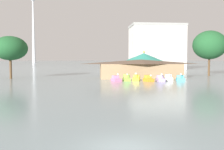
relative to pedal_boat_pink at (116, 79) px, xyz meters
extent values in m
plane|color=gray|center=(-3.61, -37.12, -0.48)|extent=(2000.00, 2000.00, 0.00)
cube|color=pink|center=(0.02, -0.05, -0.19)|extent=(2.05, 2.60, 0.57)
cube|color=pink|center=(-0.07, 0.22, 0.39)|extent=(1.48, 1.34, 0.59)
cylinder|color=pink|center=(0.27, -0.93, 0.44)|extent=(0.14, 0.14, 0.69)
sphere|color=white|center=(0.27, -0.93, 0.98)|extent=(0.39, 0.39, 0.39)
cube|color=#8CCC3F|center=(2.23, 0.58, -0.15)|extent=(1.35, 2.44, 0.65)
cube|color=#A0E24F|center=(2.24, 0.89, 0.54)|extent=(1.13, 1.11, 0.72)
cylinder|color=#8CCC3F|center=(2.22, -0.39, 0.48)|extent=(0.14, 0.14, 0.61)
sphere|color=white|center=(2.22, -0.39, 0.93)|extent=(0.31, 0.31, 0.31)
cube|color=yellow|center=(4.29, 0.70, -0.14)|extent=(2.00, 2.68, 0.68)
cube|color=yellow|center=(4.38, 0.99, 0.47)|extent=(1.41, 1.37, 0.54)
cylinder|color=yellow|center=(4.00, -0.21, 0.53)|extent=(0.14, 0.14, 0.66)
sphere|color=white|center=(4.00, -0.21, 1.06)|extent=(0.40, 0.40, 0.40)
cube|color=orange|center=(6.39, -1.03, -0.16)|extent=(1.84, 2.62, 0.63)
cube|color=gold|center=(6.33, -0.74, 0.49)|extent=(1.36, 1.29, 0.66)
cylinder|color=orange|center=(6.58, -1.97, 0.38)|extent=(0.14, 0.14, 0.45)
sphere|color=white|center=(6.58, -1.97, 0.78)|extent=(0.35, 0.35, 0.35)
cube|color=#B299D8|center=(8.77, -1.07, -0.14)|extent=(1.41, 2.33, 0.66)
cube|color=#C8ADF0|center=(8.77, -0.78, 0.47)|extent=(1.18, 1.05, 0.57)
cylinder|color=#B299D8|center=(8.76, -1.99, 0.48)|extent=(0.14, 0.14, 0.59)
sphere|color=white|center=(8.76, -1.99, 0.98)|extent=(0.39, 0.39, 0.39)
cube|color=white|center=(10.93, 0.46, -0.12)|extent=(2.01, 3.17, 0.70)
cube|color=white|center=(11.00, 0.82, 0.51)|extent=(1.48, 1.54, 0.56)
cylinder|color=white|center=(10.70, -0.69, 0.46)|extent=(0.14, 0.14, 0.47)
sphere|color=white|center=(10.70, -0.69, 0.86)|extent=(0.32, 0.32, 0.32)
cube|color=#4CB7CC|center=(13.44, 0.40, -0.20)|extent=(2.34, 3.08, 0.55)
cube|color=#5DCDE2|center=(13.54, 0.73, 0.35)|extent=(1.69, 1.57, 0.55)
cylinder|color=#4CB7CC|center=(13.14, -0.65, 0.39)|extent=(0.14, 0.14, 0.63)
sphere|color=white|center=(13.14, -0.65, 0.90)|extent=(0.39, 0.39, 0.39)
cube|color=#9E7F5B|center=(6.63, 7.39, 1.20)|extent=(18.73, 5.18, 3.35)
pyramid|color=brown|center=(6.63, 7.39, 3.38)|extent=(20.22, 5.96, 1.02)
cylinder|color=brown|center=(10.51, 21.55, 1.33)|extent=(9.10, 9.10, 3.61)
cone|color=teal|center=(10.51, 21.55, 4.44)|extent=(12.82, 12.82, 2.62)
sphere|color=#B7993D|center=(10.51, 21.55, 6.10)|extent=(0.70, 0.70, 0.70)
cylinder|color=brown|center=(-23.08, 9.10, 1.61)|extent=(0.53, 0.53, 4.18)
ellipsoid|color=#1E5128|center=(-23.08, 9.10, 6.44)|extent=(7.70, 7.70, 5.46)
cylinder|color=brown|center=(26.73, 14.57, 1.74)|extent=(0.53, 0.53, 4.42)
ellipsoid|color=#1E5128|center=(26.73, 14.57, 7.76)|extent=(8.79, 8.79, 7.62)
cube|color=beige|center=(25.02, 60.60, 8.96)|extent=(23.05, 14.20, 18.87)
cube|color=#999993|center=(25.02, 60.60, 18.90)|extent=(23.51, 14.48, 1.00)
cone|color=silver|center=(-81.93, 306.85, 68.32)|extent=(4.76, 4.76, 137.59)
camera|label=1|loc=(-5.42, -48.78, 3.87)|focal=39.55mm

